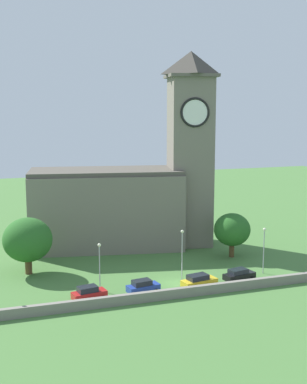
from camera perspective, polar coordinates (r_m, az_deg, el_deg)
The scene contains 12 objects.
ground_plane at distance 84.38m, azimuth -1.30°, elevation -6.85°, with size 200.00×200.00×0.00m, color #477538.
church at distance 87.44m, azimuth -2.35°, elevation 0.23°, with size 32.12×15.48×32.64m.
quay_barrier at distance 66.36m, azimuth 4.00°, elevation -10.88°, with size 58.33×0.70×1.25m, color gray.
car_red at distance 65.12m, azimuth -7.14°, elevation -11.03°, with size 4.43×2.66×1.88m.
car_blue at distance 67.02m, azimuth -1.18°, elevation -10.38°, with size 4.37×2.52×1.82m.
car_yellow at distance 69.24m, azimuth 5.02°, elevation -9.75°, with size 5.02×2.82×1.84m.
car_black at distance 72.62m, azimuth 9.40°, elevation -8.98°, with size 4.77×2.72×1.70m.
streetlamp_west_mid at distance 67.15m, azimuth -5.97°, elevation -7.35°, with size 0.44×0.44×6.37m.
streetlamp_central at distance 70.73m, azimuth 3.17°, elevation -6.07°, with size 0.44×0.44×7.15m.
streetlamp_east_mid at distance 75.39m, azimuth 12.08°, elevation -5.51°, with size 0.44×0.44×6.67m.
tree_riverside_west at distance 75.57m, azimuth -13.71°, elevation -5.15°, with size 6.99×6.99×8.15m.
tree_by_tower at distance 82.67m, azimuth 8.66°, elevation -4.13°, with size 5.74×5.74×7.04m.
Camera 1 is at (-24.37, -62.27, 23.56)m, focal length 48.41 mm.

